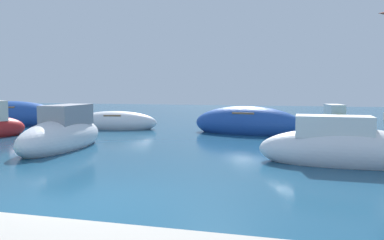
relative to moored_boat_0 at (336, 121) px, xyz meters
The scene contains 8 objects.
ground 16.70m from the moored_boat_0, 111.80° to the right, with size 80.00×80.00×0.00m, color navy.
quay_promenade 15.98m from the moored_boat_0, 96.77° to the right, with size 44.00×32.00×0.50m.
moored_boat_0 is the anchor object (origin of this frame).
moored_boat_1 5.69m from the moored_boat_0, 141.13° to the right, with size 5.40×2.62×1.69m.
moored_boat_2 10.35m from the moored_boat_0, 94.93° to the right, with size 5.05×1.70×1.71m.
moored_boat_5 14.27m from the moored_boat_0, 136.66° to the right, with size 1.65×4.73×1.89m.
moored_boat_6 11.91m from the moored_boat_0, 163.72° to the right, with size 4.66×2.13×1.23m.
moored_boat_7 18.42m from the moored_boat_0, behind, with size 5.97×2.82×1.81m.
Camera 1 is at (3.68, -6.28, 2.21)m, focal length 35.48 mm.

